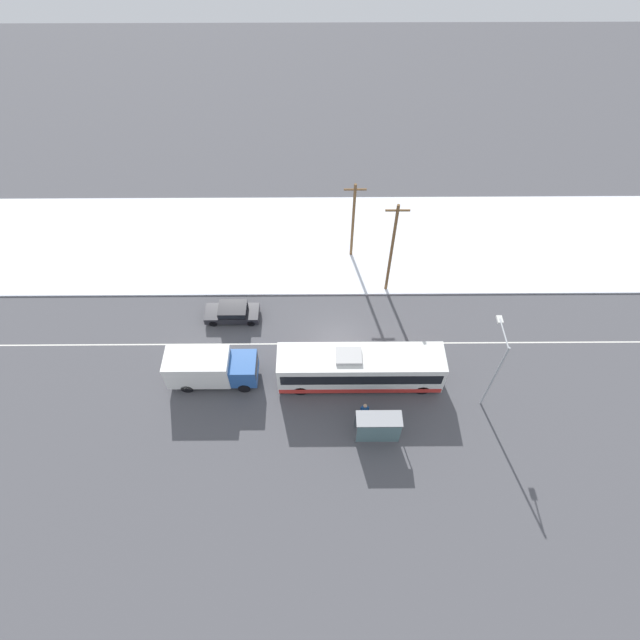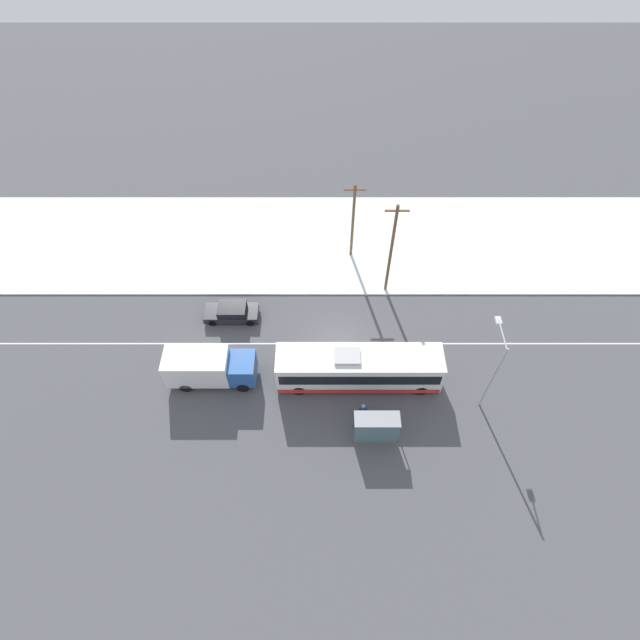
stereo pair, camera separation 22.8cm
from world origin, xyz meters
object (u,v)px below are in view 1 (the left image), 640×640
(pedestrian_at_stop, at_px, (365,409))
(utility_pole_snowlot, at_px, (353,220))
(streetlamp, at_px, (496,363))
(bus_shelter, at_px, (379,427))
(box_truck, at_px, (210,368))
(utility_pole_roadside, at_px, (392,249))
(city_bus, at_px, (360,368))
(sedan_car, at_px, (232,312))

(pedestrian_at_stop, height_order, utility_pole_snowlot, utility_pole_snowlot)
(streetlamp, height_order, utility_pole_snowlot, utility_pole_snowlot)
(bus_shelter, relative_size, utility_pole_snowlot, 0.39)
(box_truck, xyz_separation_m, utility_pole_roadside, (13.59, 8.82, 3.12))
(pedestrian_at_stop, xyz_separation_m, utility_pole_snowlot, (-0.19, 16.12, 3.01))
(city_bus, xyz_separation_m, utility_pole_roadside, (2.78, 8.94, 3.10))
(city_bus, bearing_deg, streetlamp, -9.68)
(city_bus, distance_m, sedan_car, 11.56)
(bus_shelter, bearing_deg, utility_pole_roadside, 82.41)
(utility_pole_roadside, height_order, utility_pole_snowlot, utility_pole_roadside)
(box_truck, relative_size, utility_pole_roadside, 0.71)
(box_truck, distance_m, bus_shelter, 12.71)
(city_bus, relative_size, sedan_car, 2.74)
(box_truck, relative_size, utility_pole_snowlot, 0.84)
(bus_shelter, bearing_deg, sedan_car, 135.65)
(sedan_car, bearing_deg, streetlamp, 158.19)
(utility_pole_roadside, xyz_separation_m, utility_pole_snowlot, (-2.78, 4.17, -0.67))
(city_bus, xyz_separation_m, box_truck, (-10.81, 0.13, -0.02))
(box_truck, xyz_separation_m, streetlamp, (19.45, -1.60, 2.88))
(utility_pole_roadside, distance_m, utility_pole_snowlot, 5.06)
(city_bus, bearing_deg, pedestrian_at_stop, -86.40)
(utility_pole_snowlot, bearing_deg, bus_shelter, -86.89)
(box_truck, height_order, sedan_car, box_truck)
(city_bus, relative_size, utility_pole_roadside, 1.30)
(pedestrian_at_stop, xyz_separation_m, bus_shelter, (0.78, -1.66, 0.65))
(box_truck, height_order, streetlamp, streetlamp)
(city_bus, relative_size, box_truck, 1.83)
(city_bus, height_order, pedestrian_at_stop, city_bus)
(box_truck, bearing_deg, pedestrian_at_stop, -15.90)
(city_bus, relative_size, pedestrian_at_stop, 7.06)
(city_bus, bearing_deg, sedan_car, 148.98)
(sedan_car, relative_size, utility_pole_roadside, 0.48)
(pedestrian_at_stop, height_order, bus_shelter, bus_shelter)
(pedestrian_at_stop, height_order, utility_pole_roadside, utility_pole_roadside)
(city_bus, height_order, sedan_car, city_bus)
(utility_pole_roadside, bearing_deg, sedan_car, -166.65)
(sedan_car, distance_m, utility_pole_snowlot, 12.65)
(utility_pole_roadside, bearing_deg, bus_shelter, -97.59)
(pedestrian_at_stop, distance_m, bus_shelter, 1.94)
(utility_pole_roadside, bearing_deg, box_truck, -147.02)
(city_bus, height_order, utility_pole_snowlot, utility_pole_snowlot)
(city_bus, relative_size, streetlamp, 1.69)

